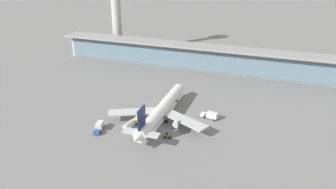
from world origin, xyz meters
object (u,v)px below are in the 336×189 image
object	(u,v)px
service_truck_near_nose_yellow	(130,124)
service_truck_mid_apron_blue	(99,127)
airliner_on_stand	(161,110)
service_truck_under_wing_olive	(168,135)
service_truck_by_tail_white	(210,115)

from	to	relation	value
service_truck_near_nose_yellow	service_truck_mid_apron_blue	world-z (taller)	service_truck_mid_apron_blue
airliner_on_stand	service_truck_mid_apron_blue	world-z (taller)	airliner_on_stand
service_truck_under_wing_olive	service_truck_mid_apron_blue	bearing A→B (deg)	-170.57
service_truck_near_nose_yellow	service_truck_by_tail_white	size ratio (longest dim) A/B	1.16
service_truck_near_nose_yellow	airliner_on_stand	bearing A→B (deg)	46.65
service_truck_mid_apron_blue	service_truck_near_nose_yellow	bearing A→B (deg)	31.95
airliner_on_stand	service_truck_mid_apron_blue	bearing A→B (deg)	-140.33
airliner_on_stand	service_truck_mid_apron_blue	distance (m)	25.89
airliner_on_stand	service_truck_near_nose_yellow	bearing A→B (deg)	-133.35
service_truck_under_wing_olive	service_truck_near_nose_yellow	bearing A→B (deg)	173.18
service_truck_by_tail_white	service_truck_near_nose_yellow	bearing A→B (deg)	-146.60
service_truck_under_wing_olive	service_truck_by_tail_white	bearing A→B (deg)	60.73
service_truck_mid_apron_blue	airliner_on_stand	bearing A→B (deg)	39.67
airliner_on_stand	service_truck_by_tail_white	world-z (taller)	airliner_on_stand
airliner_on_stand	service_truck_under_wing_olive	xyz separation A→B (m)	(7.40, -11.89, -3.83)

